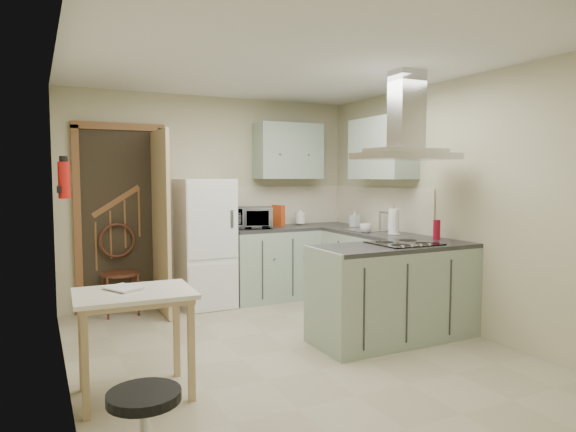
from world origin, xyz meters
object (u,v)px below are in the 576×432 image
microwave (253,218)px  extractor_hood (406,156)px  fridge (205,243)px  bentwood_chair (120,274)px  drop_leaf_table (135,344)px  peninsula (395,292)px

microwave → extractor_hood: bearing=-50.6°
fridge → bentwood_chair: fridge is taller
extractor_hood → bentwood_chair: extractor_hood is taller
drop_leaf_table → microwave: size_ratio=1.72×
bentwood_chair → microwave: (1.55, -0.10, 0.57)m
peninsula → extractor_hood: 1.27m
drop_leaf_table → microwave: 2.86m
peninsula → microwave: size_ratio=3.36×
extractor_hood → bentwood_chair: (-2.28, 2.05, -1.26)m
peninsula → extractor_hood: bearing=0.0°
extractor_hood → microwave: 2.19m
drop_leaf_table → microwave: (1.77, 2.15, 0.66)m
extractor_hood → drop_leaf_table: extractor_hood is taller
drop_leaf_table → microwave: microwave is taller
peninsula → microwave: (-0.63, 1.94, 0.58)m
bentwood_chair → microwave: bearing=-6.0°
fridge → extractor_hood: bearing=-56.2°
fridge → microwave: bearing=-3.4°
fridge → extractor_hood: 2.57m
peninsula → extractor_hood: (0.10, 0.00, 1.27)m
drop_leaf_table → fridge: bearing=63.6°
fridge → microwave: (0.59, -0.04, 0.28)m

